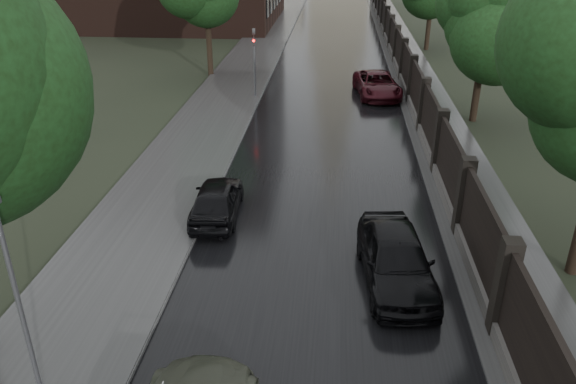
{
  "coord_description": "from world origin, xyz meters",
  "views": [
    {
      "loc": [
        0.37,
        -6.57,
        9.34
      ],
      "look_at": [
        -1.04,
        9.57,
        1.5
      ],
      "focal_mm": 35.0,
      "sensor_mm": 36.0,
      "label": 1
    }
  ],
  "objects_px": {
    "tree_right_b": "(487,22)",
    "car_right_far": "(377,84)",
    "hatchback_left": "(217,200)",
    "car_right_near": "(396,258)",
    "lamp_post": "(21,313)",
    "traffic_light": "(254,57)"
  },
  "relations": [
    {
      "from": "car_right_near",
      "to": "car_right_far",
      "type": "xyz_separation_m",
      "value": [
        0.53,
        19.14,
        -0.09
      ]
    },
    {
      "from": "traffic_light",
      "to": "hatchback_left",
      "type": "height_order",
      "value": "traffic_light"
    },
    {
      "from": "tree_right_b",
      "to": "traffic_light",
      "type": "xyz_separation_m",
      "value": [
        -11.8,
        2.99,
        -2.55
      ]
    },
    {
      "from": "car_right_far",
      "to": "hatchback_left",
      "type": "bearing_deg",
      "value": -119.48
    },
    {
      "from": "tree_right_b",
      "to": "car_right_far",
      "type": "xyz_separation_m",
      "value": [
        -4.73,
        4.17,
        -4.26
      ]
    },
    {
      "from": "tree_right_b",
      "to": "lamp_post",
      "type": "height_order",
      "value": "tree_right_b"
    },
    {
      "from": "tree_right_b",
      "to": "car_right_far",
      "type": "distance_m",
      "value": 7.61
    },
    {
      "from": "tree_right_b",
      "to": "car_right_far",
      "type": "height_order",
      "value": "tree_right_b"
    },
    {
      "from": "car_right_near",
      "to": "lamp_post",
      "type": "bearing_deg",
      "value": -149.93
    },
    {
      "from": "traffic_light",
      "to": "car_right_near",
      "type": "distance_m",
      "value": 19.19
    },
    {
      "from": "hatchback_left",
      "to": "car_right_near",
      "type": "relative_size",
      "value": 0.84
    },
    {
      "from": "lamp_post",
      "to": "hatchback_left",
      "type": "xyz_separation_m",
      "value": [
        1.8,
        8.99,
        -2.01
      ]
    },
    {
      "from": "traffic_light",
      "to": "car_right_near",
      "type": "xyz_separation_m",
      "value": [
        6.54,
        -17.97,
        -1.61
      ]
    },
    {
      "from": "hatchback_left",
      "to": "car_right_far",
      "type": "distance_m",
      "value": 16.93
    },
    {
      "from": "car_right_far",
      "to": "traffic_light",
      "type": "bearing_deg",
      "value": -177.92
    },
    {
      "from": "traffic_light",
      "to": "hatchback_left",
      "type": "bearing_deg",
      "value": -87.24
    },
    {
      "from": "lamp_post",
      "to": "car_right_far",
      "type": "xyz_separation_m",
      "value": [
        8.17,
        24.67,
        -1.98
      ]
    },
    {
      "from": "lamp_post",
      "to": "car_right_far",
      "type": "distance_m",
      "value": 26.07
    },
    {
      "from": "hatchback_left",
      "to": "lamp_post",
      "type": "bearing_deg",
      "value": 75.92
    },
    {
      "from": "traffic_light",
      "to": "lamp_post",
      "type": "bearing_deg",
      "value": -92.68
    },
    {
      "from": "lamp_post",
      "to": "traffic_light",
      "type": "bearing_deg",
      "value": 87.32
    },
    {
      "from": "tree_right_b",
      "to": "hatchback_left",
      "type": "xyz_separation_m",
      "value": [
        -11.1,
        -11.51,
        -4.29
      ]
    }
  ]
}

